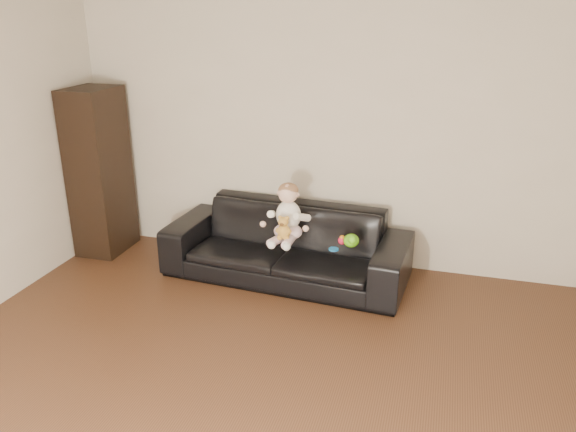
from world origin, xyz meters
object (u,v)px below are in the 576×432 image
(sofa, at_px, (286,244))
(toy_green, at_px, (351,241))
(cabinet, at_px, (100,172))
(toy_blue_disc, at_px, (334,249))
(toy_rattle, at_px, (342,240))
(teddy_bear, at_px, (284,228))
(baby, at_px, (288,215))

(sofa, xyz_separation_m, toy_green, (0.63, -0.13, 0.16))
(sofa, distance_m, cabinet, 2.06)
(toy_green, xyz_separation_m, toy_blue_disc, (-0.13, -0.11, -0.05))
(toy_rattle, bearing_deg, teddy_bear, -159.53)
(sofa, distance_m, baby, 0.36)
(teddy_bear, bearing_deg, toy_rattle, 37.27)
(cabinet, xyz_separation_m, baby, (2.04, -0.22, -0.18))
(toy_blue_disc, bearing_deg, sofa, 154.35)
(toy_green, relative_size, toy_rattle, 2.23)
(baby, distance_m, toy_blue_disc, 0.52)
(teddy_bear, relative_size, toy_blue_disc, 2.50)
(cabinet, height_order, toy_rattle, cabinet)
(baby, xyz_separation_m, toy_blue_disc, (0.45, -0.12, -0.23))
(teddy_bear, bearing_deg, toy_green, 32.08)
(teddy_bear, height_order, toy_green, teddy_bear)
(cabinet, bearing_deg, baby, -6.54)
(toy_green, height_order, toy_blue_disc, toy_green)
(cabinet, relative_size, toy_blue_disc, 19.31)
(baby, xyz_separation_m, toy_rattle, (0.50, 0.02, -0.19))
(sofa, distance_m, teddy_bear, 0.40)
(baby, relative_size, toy_green, 3.18)
(teddy_bear, height_order, toy_rattle, teddy_bear)
(baby, distance_m, toy_green, 0.61)
(toy_blue_disc, bearing_deg, baby, 165.53)
(teddy_bear, bearing_deg, sofa, 118.39)
(cabinet, distance_m, toy_blue_disc, 2.55)
(cabinet, relative_size, baby, 3.20)
(teddy_bear, bearing_deg, baby, 110.39)
(toy_green, relative_size, toy_blue_disc, 1.90)
(sofa, relative_size, toy_blue_disc, 25.83)
(cabinet, bearing_deg, teddy_bear, -10.86)
(baby, height_order, toy_blue_disc, baby)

